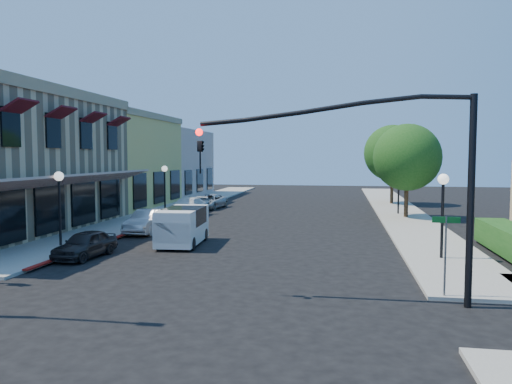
% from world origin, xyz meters
% --- Properties ---
extents(ground, '(120.00, 120.00, 0.00)m').
position_xyz_m(ground, '(0.00, 0.00, 0.00)').
color(ground, black).
rests_on(ground, ground).
extents(sidewalk_left, '(3.50, 50.00, 0.12)m').
position_xyz_m(sidewalk_left, '(-8.75, 27.00, 0.06)').
color(sidewalk_left, gray).
rests_on(sidewalk_left, ground).
extents(sidewalk_right, '(3.50, 50.00, 0.12)m').
position_xyz_m(sidewalk_right, '(8.75, 27.00, 0.06)').
color(sidewalk_right, gray).
rests_on(sidewalk_right, ground).
extents(curb_red_strip, '(0.25, 10.00, 0.06)m').
position_xyz_m(curb_red_strip, '(-6.90, 8.00, 0.00)').
color(curb_red_strip, maroon).
rests_on(curb_red_strip, ground).
extents(yellow_stucco_building, '(10.00, 12.00, 7.60)m').
position_xyz_m(yellow_stucco_building, '(-15.50, 26.00, 3.80)').
color(yellow_stucco_building, '#D5C360').
rests_on(yellow_stucco_building, ground).
extents(pink_stucco_building, '(10.00, 12.00, 7.00)m').
position_xyz_m(pink_stucco_building, '(-15.50, 38.00, 3.50)').
color(pink_stucco_building, '#C4A094').
rests_on(pink_stucco_building, ground).
extents(street_tree_a, '(4.56, 4.56, 6.48)m').
position_xyz_m(street_tree_a, '(8.80, 22.00, 4.19)').
color(street_tree_a, black).
rests_on(street_tree_a, ground).
extents(street_tree_b, '(4.94, 4.94, 7.02)m').
position_xyz_m(street_tree_b, '(8.80, 32.00, 4.54)').
color(street_tree_b, black).
rests_on(street_tree_b, ground).
extents(signal_mast_arm, '(8.01, 0.39, 6.00)m').
position_xyz_m(signal_mast_arm, '(5.86, 1.50, 4.09)').
color(signal_mast_arm, black).
rests_on(signal_mast_arm, ground).
extents(street_name_sign, '(0.80, 0.06, 2.50)m').
position_xyz_m(street_name_sign, '(7.50, 2.20, 1.70)').
color(street_name_sign, '#595B5E').
rests_on(street_name_sign, ground).
extents(lamppost_left_near, '(0.44, 0.44, 3.57)m').
position_xyz_m(lamppost_left_near, '(-8.50, 8.00, 2.74)').
color(lamppost_left_near, black).
rests_on(lamppost_left_near, ground).
extents(lamppost_left_far, '(0.44, 0.44, 3.57)m').
position_xyz_m(lamppost_left_far, '(-8.50, 22.00, 2.74)').
color(lamppost_left_far, black).
rests_on(lamppost_left_far, ground).
extents(lamppost_right_near, '(0.44, 0.44, 3.57)m').
position_xyz_m(lamppost_right_near, '(8.50, 8.00, 2.74)').
color(lamppost_right_near, black).
rests_on(lamppost_right_near, ground).
extents(lamppost_right_far, '(0.44, 0.44, 3.57)m').
position_xyz_m(lamppost_right_far, '(8.50, 24.00, 2.74)').
color(lamppost_right_far, black).
rests_on(lamppost_right_far, ground).
extents(white_van, '(1.98, 4.10, 1.77)m').
position_xyz_m(white_van, '(-3.11, 9.68, 1.03)').
color(white_van, silver).
rests_on(white_van, ground).
extents(parked_car_a, '(1.67, 3.48, 1.15)m').
position_xyz_m(parked_car_a, '(-6.20, 6.07, 0.57)').
color(parked_car_a, black).
rests_on(parked_car_a, ground).
extents(parked_car_b, '(1.46, 3.99, 1.31)m').
position_xyz_m(parked_car_b, '(-6.20, 13.00, 0.65)').
color(parked_car_b, '#B1B3B6').
rests_on(parked_car_b, ground).
extents(parked_car_c, '(2.05, 4.72, 1.35)m').
position_xyz_m(parked_car_c, '(-6.20, 20.12, 0.68)').
color(parked_car_c, white).
rests_on(parked_car_c, ground).
extents(parked_car_d, '(2.46, 4.45, 1.18)m').
position_xyz_m(parked_car_d, '(-6.20, 26.00, 0.59)').
color(parked_car_d, '#A9ACAF').
rests_on(parked_car_d, ground).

